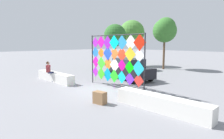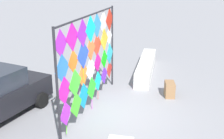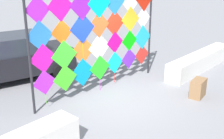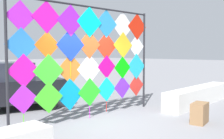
% 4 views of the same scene
% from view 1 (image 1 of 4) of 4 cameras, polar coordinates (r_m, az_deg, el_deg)
% --- Properties ---
extents(ground, '(120.00, 120.00, 0.00)m').
position_cam_1_polar(ground, '(11.98, -3.56, -6.11)').
color(ground, gray).
extents(plaza_ledge_left, '(4.37, 0.64, 0.67)m').
position_cam_1_polar(plaza_ledge_left, '(15.29, -16.23, -2.08)').
color(plaza_ledge_left, silver).
rests_on(plaza_ledge_left, ground).
extents(plaza_ledge_right, '(4.37, 0.64, 0.67)m').
position_cam_1_polar(plaza_ledge_right, '(8.64, 13.81, -9.55)').
color(plaza_ledge_right, silver).
rests_on(plaza_ledge_right, ground).
extents(kite_display_rack, '(5.03, 0.51, 3.48)m').
position_cam_1_polar(kite_display_rack, '(12.15, 0.70, 3.58)').
color(kite_display_rack, '#232328').
rests_on(kite_display_rack, ground).
extents(seated_vendor, '(0.72, 0.70, 1.51)m').
position_cam_1_polar(seated_vendor, '(15.10, -17.69, -0.11)').
color(seated_vendor, navy).
rests_on(seated_vendor, ground).
extents(parked_car, '(4.57, 2.87, 1.65)m').
position_cam_1_polar(parked_car, '(15.50, 5.05, 0.21)').
color(parked_car, black).
rests_on(parked_car, ground).
extents(cardboard_box_large, '(0.67, 0.45, 0.58)m').
position_cam_1_polar(cardboard_box_large, '(9.40, -3.56, -8.19)').
color(cardboard_box_large, olive).
rests_on(cardboard_box_large, ground).
extents(tree_far_right, '(2.69, 2.76, 5.49)m').
position_cam_1_polar(tree_far_right, '(21.97, 15.17, 11.13)').
color(tree_far_right, brown).
rests_on(tree_far_right, ground).
extents(tree_palm_like, '(2.40, 2.40, 4.86)m').
position_cam_1_polar(tree_palm_like, '(21.35, 0.88, 9.96)').
color(tree_palm_like, brown).
rests_on(tree_palm_like, ground).
extents(tree_broadleaf, '(3.07, 3.07, 5.62)m').
position_cam_1_polar(tree_broadleaf, '(24.53, 5.81, 10.62)').
color(tree_broadleaf, brown).
rests_on(tree_broadleaf, ground).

